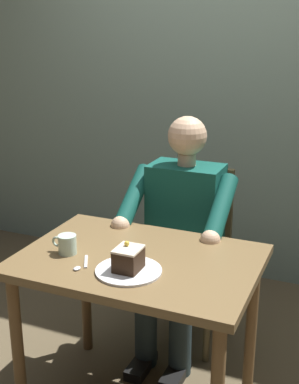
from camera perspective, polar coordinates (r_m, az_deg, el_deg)
cafe_rear_panel at (r=3.35m, az=9.65°, el=15.56°), size 6.40×0.12×3.00m
dining_table at (r=2.17m, az=-1.19°, el=-9.53°), size 0.97×0.68×0.72m
chair at (r=2.79m, az=4.54°, el=-5.78°), size 0.42×0.42×0.91m
seated_person at (r=2.59m, az=3.35°, el=-4.68°), size 0.53×0.58×1.21m
dessert_plate at (r=2.01m, az=-2.32°, el=-8.65°), size 0.26×0.26×0.01m
cake_slice at (r=1.98m, az=-2.34°, el=-7.35°), size 0.10×0.11×0.11m
coffee_cup at (r=2.17m, az=-9.08°, el=-5.66°), size 0.11×0.08×0.08m
dessert_spoon at (r=2.07m, az=-7.53°, el=-7.99°), size 0.06×0.14×0.01m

